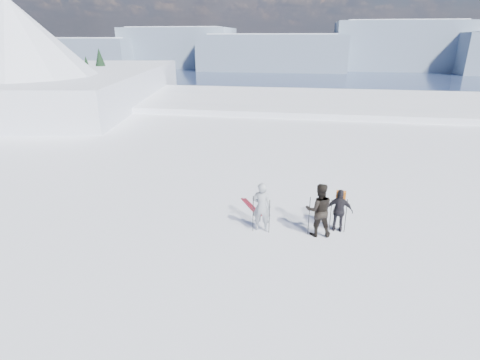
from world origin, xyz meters
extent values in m
plane|color=white|center=(0.00, 60.00, -17.50)|extent=(220.00, 208.01, 71.62)
cube|color=white|center=(0.00, 30.00, -6.50)|extent=(180.00, 16.00, 14.00)
plane|color=navy|center=(0.00, 290.00, -30.00)|extent=(820.00, 820.00, 0.00)
cube|color=slate|center=(-280.00, 440.00, -13.00)|extent=(150.00, 80.00, 34.00)
cube|color=white|center=(-280.00, 440.00, 1.00)|extent=(127.50, 70.00, 8.00)
cube|color=slate|center=(-160.00, 470.00, -7.00)|extent=(130.00, 80.00, 46.00)
cube|color=white|center=(-160.00, 470.00, 13.00)|extent=(110.50, 70.00, 8.00)
cube|color=slate|center=(-40.00, 440.00, -11.00)|extent=(160.00, 80.00, 38.00)
cube|color=white|center=(-40.00, 440.00, 5.00)|extent=(136.00, 70.00, 8.00)
cube|color=slate|center=(100.00, 470.00, -4.00)|extent=(140.00, 80.00, 52.00)
cube|color=white|center=(100.00, 470.00, 19.00)|extent=(119.00, 70.00, 8.00)
cube|color=white|center=(-28.00, 28.00, -5.00)|extent=(29.19, 35.68, 16.00)
cone|color=white|center=(-25.00, 22.00, 5.00)|extent=(18.00, 18.00, 9.00)
cone|color=white|center=(-33.00, 32.00, 1.00)|extent=(16.00, 16.00, 8.00)
cube|color=#2D2B28|center=(-22.00, 36.00, -9.00)|extent=(21.55, 17.87, 14.25)
cone|color=black|center=(-25.00, 31.00, -2.50)|extent=(6.16, 6.16, 11.00)
cone|color=black|center=(-27.00, 36.00, -2.00)|extent=(6.72, 6.72, 12.00)
cone|color=black|center=(-24.00, 34.00, -1.50)|extent=(7.28, 7.28, 13.00)
cone|color=black|center=(-20.00, 30.00, -2.50)|extent=(6.16, 6.16, 11.00)
cone|color=black|center=(-18.00, 32.00, -3.00)|extent=(5.60, 5.60, 10.00)
cone|color=black|center=(-22.00, 28.00, -3.50)|extent=(5.04, 5.04, 9.00)
cone|color=black|center=(-19.00, 35.00, -3.00)|extent=(5.60, 5.60, 10.00)
imported|color=#92989F|center=(-1.28, 3.15, 0.88)|extent=(0.64, 0.42, 1.75)
imported|color=black|center=(0.63, 3.15, 0.92)|extent=(0.98, 0.81, 1.84)
imported|color=black|center=(1.33, 3.55, 0.76)|extent=(0.93, 0.47, 1.52)
cube|color=orange|center=(1.36, 3.80, 1.72)|extent=(0.34, 0.22, 0.41)
cylinder|color=black|center=(-1.54, 3.02, 0.66)|extent=(0.02, 0.02, 1.32)
cylinder|color=black|center=(-0.99, 3.01, 0.61)|extent=(0.02, 0.02, 1.22)
cylinder|color=black|center=(0.32, 3.12, 0.69)|extent=(0.02, 0.02, 1.37)
cylinder|color=black|center=(0.90, 3.06, 0.64)|extent=(0.02, 0.02, 1.28)
cylinder|color=black|center=(1.05, 3.48, 0.59)|extent=(0.02, 0.02, 1.18)
cylinder|color=black|center=(1.55, 3.50, 0.61)|extent=(0.02, 0.02, 1.22)
cube|color=black|center=(-1.94, 4.93, 0.01)|extent=(0.94, 1.51, 0.03)
cube|color=black|center=(-1.80, 4.93, 0.01)|extent=(0.96, 1.50, 0.03)
camera|label=1|loc=(-0.03, -8.27, 6.27)|focal=28.00mm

